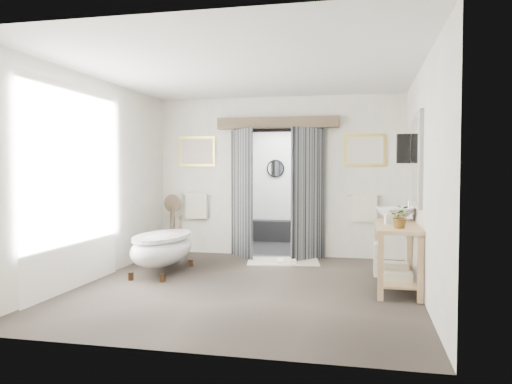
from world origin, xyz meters
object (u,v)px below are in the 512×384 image
clawfoot_tub (163,247)px  vanity (395,250)px  rug (283,261)px  basin (395,214)px

clawfoot_tub → vanity: (3.40, -0.23, 0.11)m
clawfoot_tub → rug: 2.14m
vanity → basin: (0.02, 0.45, 0.44)m
vanity → rug: vanity is taller
clawfoot_tub → vanity: bearing=-3.8°
clawfoot_tub → vanity: size_ratio=1.03×
clawfoot_tub → basin: size_ratio=2.96×
vanity → basin: bearing=87.3°
vanity → rug: size_ratio=1.33×
clawfoot_tub → vanity: vanity is taller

